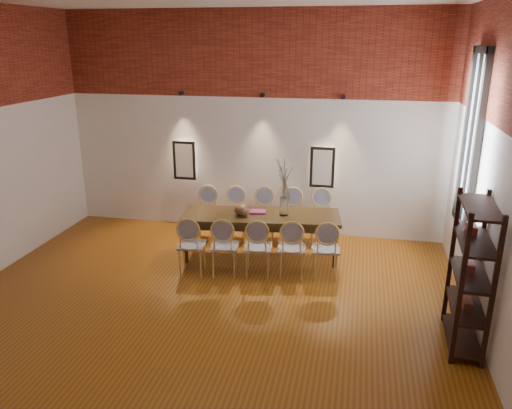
% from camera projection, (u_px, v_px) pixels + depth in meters
% --- Properties ---
extents(floor, '(7.00, 7.00, 0.02)m').
position_uv_depth(floor, '(194.00, 325.00, 6.41)').
color(floor, '#8E4F14').
rests_on(floor, ground).
extents(wall_back, '(7.00, 0.10, 4.00)m').
position_uv_depth(wall_back, '(253.00, 125.00, 9.07)').
color(wall_back, silver).
rests_on(wall_back, ground).
extents(brick_band_back, '(7.00, 0.02, 1.50)m').
position_uv_depth(brick_band_back, '(252.00, 53.00, 8.62)').
color(brick_band_back, maroon).
rests_on(brick_band_back, ground).
extents(niche_left, '(0.36, 0.06, 0.66)m').
position_uv_depth(niche_left, '(185.00, 160.00, 9.46)').
color(niche_left, '#FFEAC6').
rests_on(niche_left, wall_back).
extents(niche_right, '(0.36, 0.06, 0.66)m').
position_uv_depth(niche_right, '(322.00, 167.00, 8.95)').
color(niche_right, '#FFEAC6').
rests_on(niche_right, wall_back).
extents(spot_fixture_left, '(0.08, 0.10, 0.08)m').
position_uv_depth(spot_fixture_left, '(181.00, 93.00, 9.04)').
color(spot_fixture_left, black).
rests_on(spot_fixture_left, wall_back).
extents(spot_fixture_mid, '(0.08, 0.10, 0.08)m').
position_uv_depth(spot_fixture_mid, '(262.00, 95.00, 8.74)').
color(spot_fixture_mid, black).
rests_on(spot_fixture_mid, wall_back).
extents(spot_fixture_right, '(0.08, 0.10, 0.08)m').
position_uv_depth(spot_fixture_right, '(343.00, 97.00, 8.47)').
color(spot_fixture_right, black).
rests_on(spot_fixture_right, wall_back).
extents(window_glass, '(0.02, 0.78, 2.38)m').
position_uv_depth(window_glass, '(473.00, 140.00, 6.91)').
color(window_glass, silver).
rests_on(window_glass, wall_right).
extents(window_frame, '(0.08, 0.90, 2.50)m').
position_uv_depth(window_frame, '(471.00, 140.00, 6.91)').
color(window_frame, black).
rests_on(window_frame, wall_right).
extents(window_mullion, '(0.06, 0.06, 2.40)m').
position_uv_depth(window_mullion, '(471.00, 140.00, 6.91)').
color(window_mullion, black).
rests_on(window_mullion, wall_right).
extents(dining_table, '(2.65, 1.16, 0.75)m').
position_uv_depth(dining_table, '(261.00, 236.00, 8.30)').
color(dining_table, '#35250F').
rests_on(dining_table, floor).
extents(chair_near_a, '(0.49, 0.49, 0.94)m').
position_uv_depth(chair_near_a, '(192.00, 245.00, 7.68)').
color(chair_near_a, tan).
rests_on(chair_near_a, floor).
extents(chair_near_b, '(0.49, 0.49, 0.94)m').
position_uv_depth(chair_near_b, '(225.00, 246.00, 7.65)').
color(chair_near_b, tan).
rests_on(chair_near_b, floor).
extents(chair_near_c, '(0.49, 0.49, 0.94)m').
position_uv_depth(chair_near_c, '(258.00, 247.00, 7.61)').
color(chair_near_c, tan).
rests_on(chair_near_c, floor).
extents(chair_near_d, '(0.49, 0.49, 0.94)m').
position_uv_depth(chair_near_d, '(292.00, 248.00, 7.57)').
color(chair_near_d, tan).
rests_on(chair_near_d, floor).
extents(chair_near_e, '(0.49, 0.49, 0.94)m').
position_uv_depth(chair_near_e, '(326.00, 249.00, 7.54)').
color(chair_near_e, tan).
rests_on(chair_near_e, floor).
extents(chair_far_a, '(0.49, 0.49, 0.94)m').
position_uv_depth(chair_far_a, '(207.00, 215.00, 9.00)').
color(chair_far_a, tan).
rests_on(chair_far_a, floor).
extents(chair_far_b, '(0.49, 0.49, 0.94)m').
position_uv_depth(chair_far_b, '(235.00, 215.00, 8.96)').
color(chair_far_b, tan).
rests_on(chair_far_b, floor).
extents(chair_far_c, '(0.49, 0.49, 0.94)m').
position_uv_depth(chair_far_c, '(264.00, 216.00, 8.92)').
color(chair_far_c, tan).
rests_on(chair_far_c, floor).
extents(chair_far_d, '(0.49, 0.49, 0.94)m').
position_uv_depth(chair_far_d, '(292.00, 217.00, 8.88)').
color(chair_far_d, tan).
rests_on(chair_far_d, floor).
extents(chair_far_e, '(0.49, 0.49, 0.94)m').
position_uv_depth(chair_far_e, '(321.00, 218.00, 8.85)').
color(chair_far_e, tan).
rests_on(chair_far_e, floor).
extents(vase, '(0.14, 0.14, 0.30)m').
position_uv_depth(vase, '(284.00, 206.00, 8.10)').
color(vase, silver).
rests_on(vase, dining_table).
extents(dried_branches, '(0.50, 0.50, 0.70)m').
position_uv_depth(dried_branches, '(284.00, 180.00, 7.96)').
color(dried_branches, brown).
rests_on(dried_branches, vase).
extents(bowl, '(0.24, 0.24, 0.18)m').
position_uv_depth(bowl, '(242.00, 210.00, 8.12)').
color(bowl, brown).
rests_on(bowl, dining_table).
extents(book, '(0.28, 0.21, 0.03)m').
position_uv_depth(book, '(258.00, 212.00, 8.26)').
color(book, '#97207B').
rests_on(book, dining_table).
extents(shelving_rack, '(0.43, 1.02, 1.80)m').
position_uv_depth(shelving_rack, '(470.00, 275.00, 5.75)').
color(shelving_rack, black).
rests_on(shelving_rack, floor).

